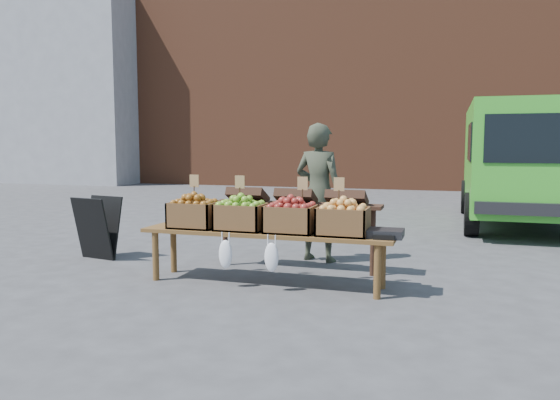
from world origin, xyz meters
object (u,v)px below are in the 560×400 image
(crate_russet_pears, at_px, (241,217))
(crate_golden_apples, at_px, (194,215))
(chalkboard_sign, at_px, (98,227))
(crate_green_apples, at_px, (343,221))
(vendor, at_px, (319,193))
(delivery_van, at_px, (526,166))
(crate_red_apples, at_px, (291,219))
(display_bench, at_px, (266,258))
(weighing_scale, at_px, (386,233))
(back_table, at_px, (296,226))

(crate_russet_pears, bearing_deg, crate_golden_apples, 180.00)
(chalkboard_sign, relative_size, crate_green_apples, 1.64)
(vendor, bearing_deg, delivery_van, -111.72)
(crate_red_apples, height_order, crate_green_apples, same)
(vendor, relative_size, chalkboard_sign, 2.13)
(display_bench, xyz_separation_m, weighing_scale, (1.25, 0.00, 0.33))
(delivery_van, xyz_separation_m, crate_golden_apples, (-3.94, -5.41, -0.37))
(weighing_scale, bearing_deg, back_table, 147.37)
(crate_russet_pears, bearing_deg, weighing_scale, 0.00)
(vendor, distance_m, crate_red_apples, 1.33)
(delivery_van, relative_size, display_bench, 1.79)
(crate_golden_apples, bearing_deg, crate_russet_pears, 0.00)
(display_bench, relative_size, crate_red_apples, 5.40)
(crate_golden_apples, relative_size, weighing_scale, 1.47)
(delivery_van, relative_size, chalkboard_sign, 5.91)
(delivery_van, bearing_deg, chalkboard_sign, -139.43)
(crate_golden_apples, bearing_deg, crate_green_apples, 0.00)
(crate_russet_pears, bearing_deg, back_table, 60.91)
(crate_golden_apples, height_order, crate_red_apples, same)
(vendor, height_order, display_bench, vendor)
(crate_russet_pears, xyz_separation_m, crate_green_apples, (1.10, 0.00, 0.00))
(delivery_van, xyz_separation_m, weighing_scale, (-1.87, -5.41, -0.47))
(display_bench, bearing_deg, vendor, 79.03)
(back_table, relative_size, crate_russet_pears, 4.20)
(delivery_van, relative_size, vendor, 2.78)
(back_table, xyz_separation_m, crate_russet_pears, (-0.40, -0.72, 0.19))
(chalkboard_sign, height_order, display_bench, chalkboard_sign)
(delivery_van, height_order, back_table, delivery_van)
(crate_green_apples, relative_size, weighing_scale, 1.47)
(display_bench, height_order, crate_russet_pears, crate_russet_pears)
(crate_golden_apples, relative_size, crate_red_apples, 1.00)
(back_table, distance_m, crate_red_apples, 0.76)
(back_table, distance_m, display_bench, 0.77)
(back_table, bearing_deg, delivery_van, 57.44)
(chalkboard_sign, height_order, crate_red_apples, crate_red_apples)
(chalkboard_sign, distance_m, weighing_scale, 3.79)
(chalkboard_sign, bearing_deg, crate_golden_apples, -8.73)
(crate_red_apples, distance_m, crate_green_apples, 0.55)
(crate_golden_apples, height_order, weighing_scale, crate_golden_apples)
(chalkboard_sign, xyz_separation_m, back_table, (2.62, 0.16, 0.11))
(delivery_van, relative_size, crate_red_apples, 9.67)
(back_table, relative_size, crate_golden_apples, 4.20)
(weighing_scale, bearing_deg, crate_golden_apples, 180.00)
(delivery_van, xyz_separation_m, crate_red_apples, (-2.84, -5.41, -0.37))
(delivery_van, distance_m, crate_red_apples, 6.12)
(vendor, bearing_deg, chalkboard_sign, 28.57)
(back_table, height_order, crate_green_apples, back_table)
(delivery_van, xyz_separation_m, back_table, (-2.99, -4.69, -0.56))
(crate_green_apples, bearing_deg, back_table, 134.17)
(back_table, bearing_deg, display_bench, -99.89)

